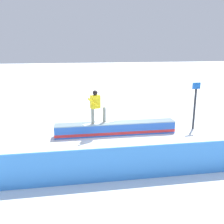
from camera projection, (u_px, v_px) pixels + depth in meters
name	position (u px, v px, depth m)	size (l,w,h in m)	color
ground_plane	(116.00, 134.00, 11.24)	(120.00, 120.00, 0.00)	white
grind_box	(116.00, 129.00, 11.18)	(5.51, 0.89, 0.58)	#305FB5
snowboarder	(96.00, 106.00, 10.72)	(1.48, 0.71, 1.51)	silver
safety_fence	(146.00, 162.00, 7.30)	(13.43, 0.06, 1.06)	#3C88E1
trail_marker	(195.00, 105.00, 11.72)	(0.40, 0.10, 2.28)	#262628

